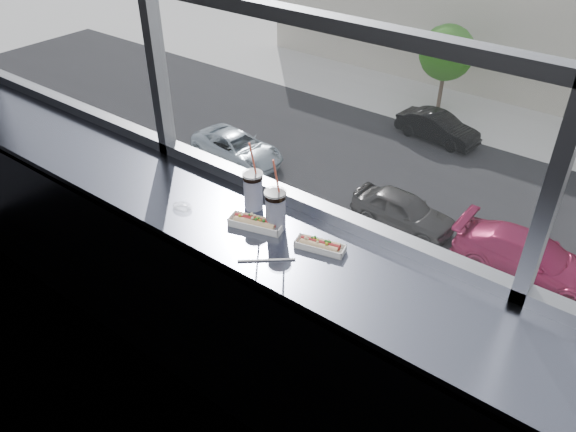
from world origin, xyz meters
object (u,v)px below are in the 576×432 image
Objects in this scene: car_far_a at (438,123)px; car_near_b at (404,205)px; hotdog_tray_left at (256,223)px; wrapper at (182,207)px; loose_straw at (266,260)px; tree_left at (447,53)px; soda_cup_right at (276,208)px; car_near_c at (532,251)px; car_near_a at (237,143)px; hotdog_tray_right at (320,245)px; soda_cup_left at (253,189)px.

car_far_a is 0.98× the size of car_near_b.
hotdog_tray_left is 28.04m from car_far_a.
hotdog_tray_left reaches higher than wrapper.
loose_straw reaches higher than tree_left.
soda_cup_right reaches higher than car_near_c.
hotdog_tray_left reaches higher than car_far_a.
hotdog_tray_right is at bearing -130.38° from car_near_a.
car_near_c reaches higher than car_near_b.
car_near_a is at bearing 132.62° from wrapper.
car_far_a is 1.19× the size of tree_left.
car_near_c is at bearing 93.19° from wrapper.
hotdog_tray_left is 1.09× the size of loose_straw.
loose_straw is (0.12, -0.21, -0.10)m from soda_cup_right.
soda_cup_right is (0.07, 0.05, 0.08)m from hotdog_tray_left.
soda_cup_left is at bearing -156.97° from car_near_b.
soda_cup_left reaches higher than hotdog_tray_left.
hotdog_tray_left is at bearing 173.54° from hotdog_tray_right.
car_near_b is at bearing 111.24° from soda_cup_left.
hotdog_tray_left is 0.33m from hotdog_tray_right.
hotdog_tray_left reaches higher than hotdog_tray_right.
car_near_c is (-1.29, 16.26, -11.01)m from hotdog_tray_left.
tree_left is (-10.70, 28.22, -8.84)m from hotdog_tray_right.
wrapper is at bearing 179.11° from hotdog_tray_left.
soda_cup_right is 0.06× the size of car_far_a.
hotdog_tray_left is 20.70m from car_near_b.
car_near_b is 1.21× the size of tree_left.
soda_cup_right is 0.49m from wrapper.
soda_cup_left is at bearing -175.85° from car_near_c.
loose_straw is at bearing -153.60° from car_far_a.
car_near_b is (-6.72, 16.22, -11.08)m from hotdog_tray_right.
car_near_c is (-1.49, 16.42, -10.99)m from loose_straw.
car_near_a is 9.05m from car_near_b.
wrapper reaches higher than loose_straw.
car_far_a is (-8.63, 24.26, -11.10)m from hotdog_tray_left.
loose_straw is (0.31, -0.28, -0.10)m from soda_cup_left.
hotdog_tray_right is 31.45m from tree_left.
soda_cup_right is 0.06× the size of car_near_c.
hotdog_tray_right is 28.11m from car_far_a.
tree_left is at bearing 94.19° from hotdog_tray_left.
tree_left is (-3.98, 12.00, 2.24)m from car_near_b.
hotdog_tray_right is (0.33, 0.04, -0.00)m from hotdog_tray_left.
soda_cup_left is at bearing 118.19° from hotdog_tray_left.
soda_cup_right is at bearing 18.90° from wrapper.
car_near_a is at bearing 117.56° from hotdog_tray_left.
wrapper is at bearing -158.04° from car_near_b.
hotdog_tray_left is 1.15× the size of hotdog_tray_right.
car_near_b is at bearing 71.35° from loose_straw.
soda_cup_left is 31.26m from tree_left.
car_near_b is 12.84m from tree_left.
hotdog_tray_left is at bearing -131.06° from car_near_a.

